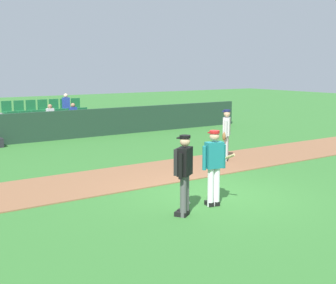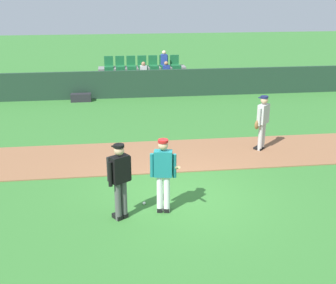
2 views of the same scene
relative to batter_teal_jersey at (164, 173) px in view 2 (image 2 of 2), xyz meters
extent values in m
plane|color=#33702D|center=(0.49, 0.63, -0.97)|extent=(80.00, 80.00, 0.00)
cube|color=brown|center=(0.49, 3.51, -0.95)|extent=(28.00, 2.67, 0.03)
cube|color=#1E3828|center=(0.49, 11.18, -0.33)|extent=(20.00, 0.16, 1.27)
cube|color=slate|center=(0.49, 12.63, -0.82)|extent=(4.45, 2.10, 0.30)
cube|color=slate|center=(0.49, 12.20, -0.47)|extent=(4.35, 0.85, 0.40)
cube|color=#196033|center=(-1.16, 12.10, -0.22)|extent=(0.44, 0.40, 0.08)
cube|color=#196033|center=(-1.16, 12.32, 0.03)|extent=(0.44, 0.08, 0.50)
cube|color=#196033|center=(-0.61, 12.10, -0.22)|extent=(0.44, 0.40, 0.08)
cube|color=#196033|center=(-0.61, 12.32, 0.03)|extent=(0.44, 0.08, 0.50)
cube|color=#196033|center=(-0.06, 12.10, -0.22)|extent=(0.44, 0.40, 0.08)
cube|color=#196033|center=(-0.06, 12.32, 0.03)|extent=(0.44, 0.08, 0.50)
cube|color=#196033|center=(0.49, 12.10, -0.22)|extent=(0.44, 0.40, 0.08)
cube|color=#196033|center=(0.49, 12.32, 0.03)|extent=(0.44, 0.08, 0.50)
cube|color=silver|center=(0.49, 12.15, 0.08)|extent=(0.32, 0.22, 0.52)
sphere|color=#9E7051|center=(0.49, 12.15, 0.43)|extent=(0.20, 0.20, 0.20)
cube|color=#196033|center=(1.04, 12.10, -0.22)|extent=(0.44, 0.40, 0.08)
cube|color=#196033|center=(1.04, 12.32, 0.03)|extent=(0.44, 0.08, 0.50)
cube|color=#196033|center=(1.59, 12.10, -0.22)|extent=(0.44, 0.40, 0.08)
cube|color=#196033|center=(1.59, 12.32, 0.03)|extent=(0.44, 0.08, 0.50)
cube|color=#263F99|center=(1.59, 12.15, 0.08)|extent=(0.32, 0.22, 0.52)
sphere|color=#9E7051|center=(1.59, 12.15, 0.43)|extent=(0.20, 0.20, 0.20)
cube|color=#196033|center=(2.14, 12.10, -0.22)|extent=(0.44, 0.40, 0.08)
cube|color=#196033|center=(2.14, 12.32, 0.03)|extent=(0.44, 0.08, 0.50)
cube|color=slate|center=(0.49, 13.05, -0.07)|extent=(4.35, 0.85, 0.40)
cube|color=#196033|center=(-1.16, 12.95, 0.18)|extent=(0.44, 0.40, 0.08)
cube|color=#196033|center=(-1.16, 13.17, 0.43)|extent=(0.44, 0.08, 0.50)
cube|color=#196033|center=(-0.61, 12.95, 0.18)|extent=(0.44, 0.40, 0.08)
cube|color=#196033|center=(-0.61, 13.17, 0.43)|extent=(0.44, 0.08, 0.50)
cube|color=#196033|center=(-0.06, 12.95, 0.18)|extent=(0.44, 0.40, 0.08)
cube|color=#196033|center=(-0.06, 13.17, 0.43)|extent=(0.44, 0.08, 0.50)
cube|color=#196033|center=(0.49, 12.95, 0.18)|extent=(0.44, 0.40, 0.08)
cube|color=#196033|center=(0.49, 13.17, 0.43)|extent=(0.44, 0.08, 0.50)
cube|color=#196033|center=(1.04, 12.95, 0.18)|extent=(0.44, 0.40, 0.08)
cube|color=#196033|center=(1.04, 13.17, 0.43)|extent=(0.44, 0.08, 0.50)
cube|color=#196033|center=(1.59, 12.95, 0.18)|extent=(0.44, 0.40, 0.08)
cube|color=#196033|center=(1.59, 13.17, 0.43)|extent=(0.44, 0.08, 0.50)
cube|color=#263F99|center=(1.59, 13.00, 0.48)|extent=(0.32, 0.22, 0.52)
sphere|color=beige|center=(1.59, 13.00, 0.83)|extent=(0.20, 0.20, 0.20)
cube|color=#196033|center=(2.14, 12.95, 0.18)|extent=(0.44, 0.40, 0.08)
cube|color=#196033|center=(2.14, 13.17, 0.43)|extent=(0.44, 0.08, 0.50)
cylinder|color=white|center=(-0.09, 0.01, -0.52)|extent=(0.14, 0.14, 0.90)
cylinder|color=white|center=(0.07, -0.02, -0.52)|extent=(0.14, 0.14, 0.90)
cube|color=black|center=(-0.07, 0.07, -0.92)|extent=(0.17, 0.28, 0.10)
cube|color=black|center=(0.08, 0.04, -0.92)|extent=(0.17, 0.28, 0.10)
cube|color=#197075|center=(-0.01, 0.00, 0.23)|extent=(0.43, 0.29, 0.60)
cylinder|color=#197075|center=(-0.25, 0.04, 0.18)|extent=(0.09, 0.09, 0.55)
cylinder|color=#197075|center=(0.24, -0.05, 0.18)|extent=(0.09, 0.09, 0.55)
sphere|color=tan|center=(-0.01, 0.00, 0.66)|extent=(0.22, 0.22, 0.22)
cylinder|color=#B21919|center=(-0.01, 0.00, 0.76)|extent=(0.23, 0.23, 0.06)
cube|color=#B21919|center=(0.01, 0.09, 0.73)|extent=(0.20, 0.15, 0.02)
cylinder|color=tan|center=(0.26, 0.05, 0.08)|extent=(0.15, 0.80, 0.41)
cylinder|color=#4C4C4C|center=(-1.04, -0.24, -0.52)|extent=(0.14, 0.14, 0.90)
cylinder|color=#4C4C4C|center=(-0.90, -0.15, -0.52)|extent=(0.14, 0.14, 0.90)
cube|color=black|center=(-1.07, -0.19, -0.92)|extent=(0.24, 0.28, 0.10)
cube|color=black|center=(-0.94, -0.10, -0.92)|extent=(0.24, 0.28, 0.10)
cube|color=black|center=(-0.97, -0.20, 0.23)|extent=(0.45, 0.40, 0.60)
cylinder|color=black|center=(-1.18, -0.34, 0.18)|extent=(0.09, 0.09, 0.55)
cylinder|color=black|center=(-0.76, -0.06, 0.18)|extent=(0.09, 0.09, 0.55)
sphere|color=tan|center=(-0.97, -0.20, 0.66)|extent=(0.22, 0.22, 0.22)
cylinder|color=black|center=(-0.97, -0.20, 0.76)|extent=(0.23, 0.23, 0.06)
cube|color=black|center=(-1.03, -0.11, 0.73)|extent=(0.22, 0.20, 0.02)
cube|color=black|center=(-1.04, -0.09, 0.23)|extent=(0.41, 0.31, 0.56)
cylinder|color=#B2B2B2|center=(3.47, 3.55, -0.52)|extent=(0.14, 0.14, 0.90)
cylinder|color=#B2B2B2|center=(3.59, 3.66, -0.52)|extent=(0.14, 0.14, 0.90)
cube|color=black|center=(3.43, 3.59, -0.92)|extent=(0.27, 0.27, 0.10)
cube|color=black|center=(3.55, 3.70, -0.92)|extent=(0.27, 0.27, 0.10)
cube|color=#B2B2B2|center=(3.53, 3.60, 0.23)|extent=(0.44, 0.43, 0.60)
cylinder|color=#B2B2B2|center=(3.35, 3.43, 0.18)|extent=(0.09, 0.09, 0.55)
cylinder|color=#B2B2B2|center=(3.72, 3.77, 0.18)|extent=(0.09, 0.09, 0.55)
sphere|color=tan|center=(3.53, 3.60, 0.66)|extent=(0.22, 0.22, 0.22)
cylinder|color=#191E4C|center=(3.53, 3.60, 0.76)|extent=(0.23, 0.23, 0.06)
cube|color=#191E4C|center=(3.46, 3.68, 0.73)|extent=(0.21, 0.21, 0.02)
ellipsoid|color=brown|center=(3.30, 3.45, -0.07)|extent=(0.23, 0.22, 0.28)
sphere|color=white|center=(-0.42, 0.40, -0.93)|extent=(0.07, 0.07, 0.07)
cube|color=#232328|center=(-2.46, 10.73, -0.79)|extent=(0.90, 0.36, 0.36)
camera|label=1|loc=(-6.52, -7.79, 2.22)|focal=48.57mm
camera|label=2|loc=(-1.07, -8.99, 3.94)|focal=47.17mm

